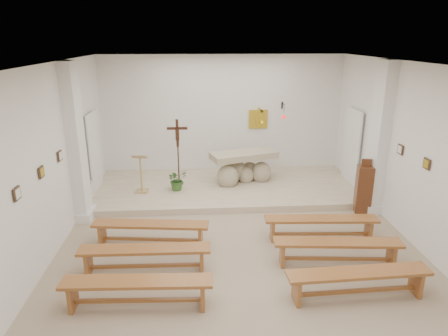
{
  "coord_description": "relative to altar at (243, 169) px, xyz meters",
  "views": [
    {
      "loc": [
        -0.76,
        -6.55,
        3.94
      ],
      "look_at": [
        -0.19,
        1.6,
        1.26
      ],
      "focal_mm": 32.0,
      "sensor_mm": 36.0,
      "label": 1
    }
  ],
  "objects": [
    {
      "name": "ground",
      "position": [
        -0.48,
        -3.76,
        -0.5
      ],
      "size": [
        7.0,
        10.0,
        0.0
      ],
      "primitive_type": "cube",
      "color": "tan",
      "rests_on": "ground"
    },
    {
      "name": "wall_left",
      "position": [
        -3.97,
        -3.76,
        1.25
      ],
      "size": [
        0.02,
        10.0,
        3.5
      ],
      "primitive_type": "cube",
      "color": "white",
      "rests_on": "ground"
    },
    {
      "name": "wall_right",
      "position": [
        3.01,
        -3.76,
        1.25
      ],
      "size": [
        0.02,
        10.0,
        3.5
      ],
      "primitive_type": "cube",
      "color": "white",
      "rests_on": "ground"
    },
    {
      "name": "wall_back",
      "position": [
        -0.48,
        1.23,
        1.25
      ],
      "size": [
        7.0,
        0.02,
        3.5
      ],
      "primitive_type": "cube",
      "color": "white",
      "rests_on": "ground"
    },
    {
      "name": "ceiling",
      "position": [
        -0.48,
        -3.76,
        2.99
      ],
      "size": [
        7.0,
        10.0,
        0.02
      ],
      "primitive_type": "cube",
      "color": "silver",
      "rests_on": "wall_back"
    },
    {
      "name": "sanctuary_platform",
      "position": [
        -0.48,
        -0.26,
        -0.43
      ],
      "size": [
        6.98,
        3.0,
        0.15
      ],
      "primitive_type": "cube",
      "color": "beige",
      "rests_on": "ground"
    },
    {
      "name": "pilaster_left",
      "position": [
        -3.85,
        -1.76,
        1.25
      ],
      "size": [
        0.26,
        0.55,
        3.5
      ],
      "primitive_type": "cube",
      "color": "white",
      "rests_on": "ground"
    },
    {
      "name": "pilaster_right",
      "position": [
        2.89,
        -1.76,
        1.25
      ],
      "size": [
        0.26,
        0.55,
        3.5
      ],
      "primitive_type": "cube",
      "color": "white",
      "rests_on": "ground"
    },
    {
      "name": "gold_wall_relief",
      "position": [
        0.57,
        1.2,
        1.15
      ],
      "size": [
        0.55,
        0.04,
        0.55
      ],
      "primitive_type": "cube",
      "color": "gold",
      "rests_on": "wall_back"
    },
    {
      "name": "sanctuary_lamp",
      "position": [
        1.27,
        0.94,
        1.31
      ],
      "size": [
        0.11,
        0.36,
        0.44
      ],
      "color": "black",
      "rests_on": "wall_back"
    },
    {
      "name": "station_frame_left_front",
      "position": [
        -3.95,
        -4.56,
        1.22
      ],
      "size": [
        0.03,
        0.2,
        0.2
      ],
      "primitive_type": "cube",
      "color": "#3F2C1C",
      "rests_on": "wall_left"
    },
    {
      "name": "station_frame_left_mid",
      "position": [
        -3.95,
        -3.56,
        1.22
      ],
      "size": [
        0.03,
        0.2,
        0.2
      ],
      "primitive_type": "cube",
      "color": "#3F2C1C",
      "rests_on": "wall_left"
    },
    {
      "name": "station_frame_left_rear",
      "position": [
        -3.95,
        -2.56,
        1.22
      ],
      "size": [
        0.03,
        0.2,
        0.2
      ],
      "primitive_type": "cube",
      "color": "#3F2C1C",
      "rests_on": "wall_left"
    },
    {
      "name": "station_frame_right_mid",
      "position": [
        2.99,
        -3.56,
        1.22
      ],
      "size": [
        0.03,
        0.2,
        0.2
      ],
      "primitive_type": "cube",
      "color": "#3F2C1C",
      "rests_on": "wall_right"
    },
    {
      "name": "station_frame_right_rear",
      "position": [
        2.99,
        -2.56,
        1.22
      ],
      "size": [
        0.03,
        0.2,
        0.2
      ],
      "primitive_type": "cube",
      "color": "#3F2C1C",
      "rests_on": "wall_right"
    },
    {
      "name": "radiator_left",
      "position": [
        -3.91,
        -1.06,
        -0.23
      ],
      "size": [
        0.1,
        0.85,
        0.52
      ],
      "primitive_type": "cube",
      "color": "silver",
      "rests_on": "ground"
    },
    {
      "name": "radiator_right",
      "position": [
        2.95,
        -1.06,
        -0.23
      ],
      "size": [
        0.1,
        0.85,
        0.52
      ],
      "primitive_type": "cube",
      "color": "silver",
      "rests_on": "ground"
    },
    {
      "name": "altar",
      "position": [
        0.0,
        0.0,
        0.0
      ],
      "size": [
        1.91,
        1.19,
        0.92
      ],
      "rotation": [
        0.0,
        0.0,
        0.3
      ],
      "color": "tan",
      "rests_on": "sanctuary_platform"
    },
    {
      "name": "lectern",
      "position": [
        -2.69,
        -0.59,
        0.16
      ],
      "size": [
        0.39,
        0.34,
        1.04
      ],
      "rotation": [
        0.0,
        0.0,
        -0.06
      ],
      "color": "tan",
      "rests_on": "sanctuary_platform"
    },
    {
      "name": "crucifix_stand",
      "position": [
        -1.75,
        -0.06,
        0.67
      ],
      "size": [
        0.54,
        0.23,
        1.77
      ],
      "rotation": [
        0.0,
        0.0,
        -0.01
      ],
      "color": "#381F11",
      "rests_on": "sanctuary_platform"
    },
    {
      "name": "potted_plant",
      "position": [
        -1.78,
        -0.51,
        -0.07
      ],
      "size": [
        0.66,
        0.64,
        0.56
      ],
      "primitive_type": "imported",
      "rotation": [
        0.0,
        0.0,
        0.56
      ],
      "color": "#335E25",
      "rests_on": "sanctuary_platform"
    },
    {
      "name": "donation_pedestal",
      "position": [
        2.62,
        -1.86,
        0.07
      ],
      "size": [
        0.42,
        0.42,
        1.31
      ],
      "rotation": [
        0.0,
        0.0,
        -0.21
      ],
      "color": "#572F19",
      "rests_on": "ground"
    },
    {
      "name": "bench_left_front",
      "position": [
        -2.19,
        -3.14,
        -0.14
      ],
      "size": [
        2.31,
        0.62,
        0.48
      ],
      "rotation": [
        0.0,
        0.0,
        -0.12
      ],
      "color": "brown",
      "rests_on": "ground"
    },
    {
      "name": "bench_right_front",
      "position": [
        1.23,
        -3.14,
        -0.14
      ],
      "size": [
        2.3,
        0.5,
        0.48
      ],
      "rotation": [
        0.0,
        0.0,
        -0.06
      ],
      "color": "brown",
      "rests_on": "ground"
    },
    {
      "name": "bench_left_second",
      "position": [
        -2.19,
        -4.11,
        -0.14
      ],
      "size": [
        2.29,
        0.41,
        0.48
      ],
      "rotation": [
        0.0,
        0.0,
        -0.02
      ],
      "color": "brown",
      "rests_on": "ground"
    },
    {
      "name": "bench_right_second",
      "position": [
        1.23,
        -4.11,
        -0.14
      ],
      "size": [
        2.3,
        0.56,
        0.48
      ],
      "rotation": [
        0.0,
        0.0,
        -0.09
      ],
      "color": "brown",
      "rests_on": "ground"
    },
    {
      "name": "bench_left_third",
      "position": [
        -2.19,
        -5.08,
        -0.14
      ],
      "size": [
        2.29,
        0.46,
        0.48
      ],
      "rotation": [
        0.0,
        0.0,
        -0.04
      ],
      "color": "brown",
      "rests_on": "ground"
    },
    {
      "name": "bench_right_third",
      "position": [
        1.23,
        -5.08,
        -0.14
      ],
      "size": [
        2.29,
        0.45,
        0.48
      ],
      "rotation": [
        0.0,
        0.0,
        0.04
      ],
      "color": "brown",
      "rests_on": "ground"
    }
  ]
}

